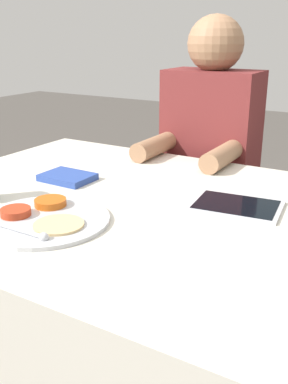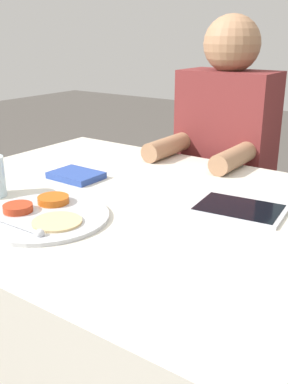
# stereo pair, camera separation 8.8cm
# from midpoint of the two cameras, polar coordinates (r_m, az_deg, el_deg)

# --- Properties ---
(dining_table) EXTENTS (1.22, 0.99, 0.72)m
(dining_table) POSITION_cam_midpoint_polar(r_m,az_deg,el_deg) (1.41, -4.85, -14.57)
(dining_table) COLOR beige
(dining_table) RESTS_ON ground_plane
(thali_tray) EXTENTS (0.32, 0.32, 0.03)m
(thali_tray) POSITION_cam_midpoint_polar(r_m,az_deg,el_deg) (1.12, -14.88, -3.29)
(thali_tray) COLOR #B7BABF
(thali_tray) RESTS_ON dining_table
(red_notebook) EXTENTS (0.16, 0.12, 0.02)m
(red_notebook) POSITION_cam_midpoint_polar(r_m,az_deg,el_deg) (1.41, -11.44, 1.78)
(red_notebook) COLOR silver
(red_notebook) RESTS_ON dining_table
(tablet_device) EXTENTS (0.25, 0.19, 0.01)m
(tablet_device) POSITION_cam_midpoint_polar(r_m,az_deg,el_deg) (1.19, 9.57, -1.76)
(tablet_device) COLOR #B7B7BC
(tablet_device) RESTS_ON dining_table
(person_diner) EXTENTS (0.35, 0.44, 1.21)m
(person_diner) POSITION_cam_midpoint_polar(r_m,az_deg,el_deg) (1.82, 6.68, 1.32)
(person_diner) COLOR black
(person_diner) RESTS_ON ground_plane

